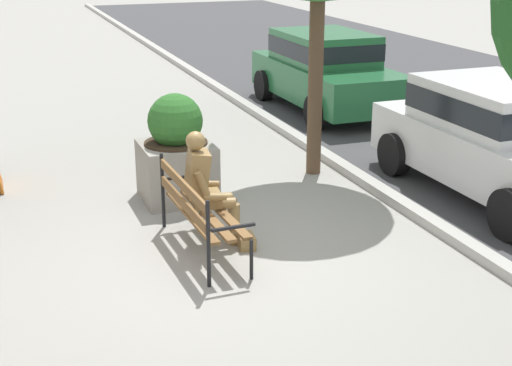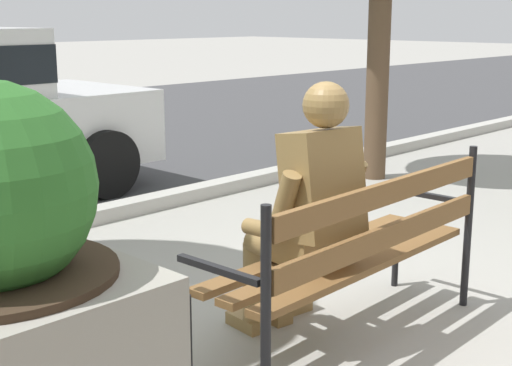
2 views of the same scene
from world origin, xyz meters
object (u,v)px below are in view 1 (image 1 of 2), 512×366
(parked_car_green, at_px, (326,69))
(parked_car_white, at_px, (500,136))
(concrete_planter, at_px, (176,153))
(park_bench, at_px, (197,207))
(bronze_statue_seated, at_px, (210,190))

(parked_car_green, bearing_deg, parked_car_white, 0.00)
(concrete_planter, relative_size, parked_car_green, 0.36)
(park_bench, relative_size, parked_car_white, 0.44)
(bronze_statue_seated, relative_size, parked_car_white, 0.33)
(bronze_statue_seated, xyz_separation_m, parked_car_white, (-0.28, 4.20, 0.17))
(concrete_planter, bearing_deg, bronze_statue_seated, -0.55)
(park_bench, xyz_separation_m, bronze_statue_seated, (-0.17, 0.21, 0.12))
(concrete_planter, xyz_separation_m, parked_car_white, (1.34, 4.18, 0.19))
(concrete_planter, height_order, parked_car_green, parked_car_green)
(concrete_planter, distance_m, parked_car_green, 5.92)
(parked_car_green, bearing_deg, bronze_statue_seated, -35.87)
(concrete_planter, height_order, parked_car_white, parked_car_white)
(bronze_statue_seated, distance_m, parked_car_white, 4.21)
(park_bench, bearing_deg, concrete_planter, 172.85)
(concrete_planter, relative_size, parked_car_white, 0.36)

